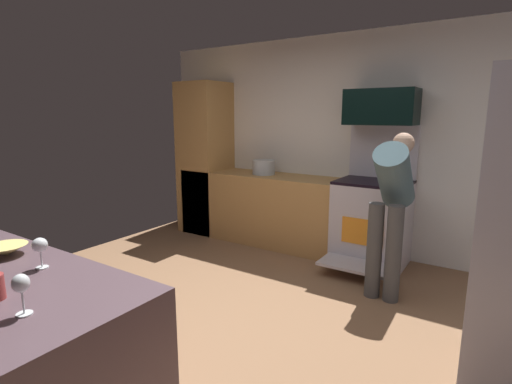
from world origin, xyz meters
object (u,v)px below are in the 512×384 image
oven_range (372,219)px  stock_pot (264,167)px  microwave (381,107)px  person_cook (391,200)px  wine_glass_far (40,246)px  mixing_bowl_small (6,250)px  wine_glass_extra (21,286)px

oven_range → stock_pot: oven_range is taller
microwave → person_cook: bearing=-64.7°
person_cook → wine_glass_far: person_cook is taller
mixing_bowl_small → wine_glass_far: (0.34, 0.01, 0.09)m
oven_range → person_cook: oven_range is taller
person_cook → microwave: bearing=115.3°
person_cook → wine_glass_far: 2.82m
wine_glass_far → stock_pot: bearing=102.8°
oven_range → wine_glass_far: size_ratio=9.80×
wine_glass_far → wine_glass_extra: wine_glass_extra is taller
wine_glass_far → wine_glass_extra: size_ratio=0.95×
person_cook → mixing_bowl_small: size_ratio=6.79×
microwave → wine_glass_far: size_ratio=4.68×
person_cook → mixing_bowl_small: person_cook is taller
microwave → wine_glass_extra: 3.73m
oven_range → stock_pot: bearing=179.5°
person_cook → oven_range: bearing=118.4°
wine_glass_far → stock_pot: 3.37m
oven_range → microwave: (0.00, 0.09, 1.23)m
oven_range → microwave: microwave is taller
oven_range → mixing_bowl_small: 3.47m
person_cook → wine_glass_extra: bearing=-102.5°
microwave → stock_pot: size_ratio=2.53×
microwave → mixing_bowl_small: 3.62m
wine_glass_far → person_cook: bearing=68.1°
mixing_bowl_small → wine_glass_extra: bearing=-20.3°
mixing_bowl_small → wine_glass_far: wine_glass_far is taller
mixing_bowl_small → stock_pot: 3.32m
person_cook → wine_glass_extra: size_ratio=9.00×
oven_range → wine_glass_far: (-0.69, -3.27, 0.50)m
microwave → wine_glass_extra: microwave is taller
person_cook → mixing_bowl_small: bearing=-118.0°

